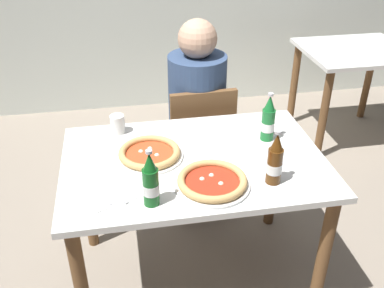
% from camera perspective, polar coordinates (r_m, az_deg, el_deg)
% --- Properties ---
extents(ground_plane, '(8.00, 8.00, 0.00)m').
position_cam_1_polar(ground_plane, '(2.50, 0.21, -16.47)').
color(ground_plane, gray).
extents(dining_table_main, '(1.20, 0.80, 0.75)m').
position_cam_1_polar(dining_table_main, '(2.08, 0.24, -4.58)').
color(dining_table_main, silver).
rests_on(dining_table_main, ground_plane).
extents(chair_behind_table, '(0.42, 0.42, 0.85)m').
position_cam_1_polar(chair_behind_table, '(2.69, 0.90, 0.55)').
color(chair_behind_table, brown).
rests_on(chair_behind_table, ground_plane).
extents(diner_seated, '(0.34, 0.34, 1.21)m').
position_cam_1_polar(diner_seated, '(2.68, 0.65, 2.95)').
color(diner_seated, '#2D3342').
rests_on(diner_seated, ground_plane).
extents(dining_table_background, '(0.80, 0.70, 0.75)m').
position_cam_1_polar(dining_table_background, '(3.67, 20.20, 9.15)').
color(dining_table_background, silver).
rests_on(dining_table_background, ground_plane).
extents(pizza_margherita_near, '(0.31, 0.31, 0.04)m').
position_cam_1_polar(pizza_margherita_near, '(2.02, -5.54, -1.25)').
color(pizza_margherita_near, white).
rests_on(pizza_margherita_near, dining_table_main).
extents(pizza_marinara_far, '(0.32, 0.32, 0.04)m').
position_cam_1_polar(pizza_marinara_far, '(1.84, 2.63, -4.91)').
color(pizza_marinara_far, white).
rests_on(pizza_marinara_far, dining_table_main).
extents(beer_bottle_left, '(0.07, 0.07, 0.25)m').
position_cam_1_polar(beer_bottle_left, '(1.70, -5.40, -4.92)').
color(beer_bottle_left, '#14591E').
rests_on(beer_bottle_left, dining_table_main).
extents(beer_bottle_center, '(0.07, 0.07, 0.25)m').
position_cam_1_polar(beer_bottle_center, '(2.15, 9.87, 3.04)').
color(beer_bottle_center, '#196B2D').
rests_on(beer_bottle_center, dining_table_main).
extents(beer_bottle_right, '(0.07, 0.07, 0.25)m').
position_cam_1_polar(beer_bottle_right, '(1.84, 10.71, -2.21)').
color(beer_bottle_right, '#512D0F').
rests_on(beer_bottle_right, dining_table_main).
extents(napkin_with_cutlery, '(0.23, 0.23, 0.01)m').
position_cam_1_polar(napkin_with_cutlery, '(1.83, -10.65, -6.29)').
color(napkin_with_cutlery, white).
rests_on(napkin_with_cutlery, dining_table_main).
extents(paper_cup, '(0.07, 0.07, 0.09)m').
position_cam_1_polar(paper_cup, '(2.23, -9.64, 2.56)').
color(paper_cup, white).
rests_on(paper_cup, dining_table_main).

